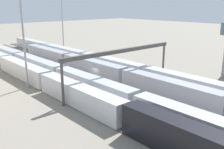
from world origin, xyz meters
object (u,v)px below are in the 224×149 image
object	(u,v)px
train_on_track_5	(43,79)
light_mast_2	(61,2)
train_on_track_4	(56,72)
train_on_track_1	(111,65)
signal_gantry	(122,55)
train_on_track_2	(125,76)

from	to	relation	value
train_on_track_5	light_mast_2	size ratio (longest dim) A/B	3.08
train_on_track_4	light_mast_2	distance (m)	43.10
train_on_track_5	light_mast_2	bearing A→B (deg)	-36.95
train_on_track_5	light_mast_2	distance (m)	48.30
train_on_track_1	signal_gantry	size ratio (longest dim) A/B	3.99
train_on_track_1	train_on_track_5	bearing A→B (deg)	91.46
signal_gantry	train_on_track_1	bearing A→B (deg)	-31.89
train_on_track_4	light_mast_2	xyz separation A→B (m)	(32.99, -22.30, 16.49)
signal_gantry	train_on_track_4	bearing A→B (deg)	26.79
train_on_track_1	light_mast_2	size ratio (longest dim) A/B	4.07
train_on_track_1	signal_gantry	xyz separation A→B (m)	(-12.06, 7.50, 5.53)
train_on_track_1	train_on_track_2	bearing A→B (deg)	154.75
train_on_track_1	train_on_track_4	bearing A→B (deg)	79.44
train_on_track_5	train_on_track_1	bearing A→B (deg)	-88.54
train_on_track_4	train_on_track_2	bearing A→B (deg)	-143.27
train_on_track_5	train_on_track_4	size ratio (longest dim) A/B	0.65
train_on_track_5	train_on_track_2	xyz separation A→B (m)	(-10.09, -15.00, -0.07)
train_on_track_5	train_on_track_1	size ratio (longest dim) A/B	0.76
train_on_track_4	train_on_track_2	distance (m)	16.72
train_on_track_1	signal_gantry	bearing A→B (deg)	148.11
train_on_track_5	train_on_track_2	distance (m)	18.08
train_on_track_1	train_on_track_2	xyz separation A→B (m)	(-10.60, 5.00, 0.00)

